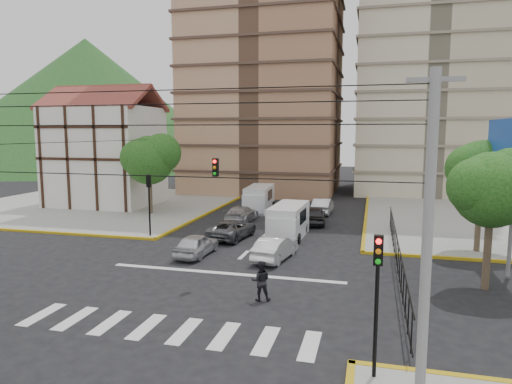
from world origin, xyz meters
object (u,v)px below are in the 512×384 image
(van_right_lane, at_px, (288,222))
(car_white_front_right, at_px, (275,248))
(traffic_light_se, at_px, (377,283))
(traffic_light_nw, at_px, (149,195))
(van_left_lane, at_px, (259,199))
(car_silver_front_left, at_px, (196,245))
(pedestrian_crosswalk, at_px, (261,281))

(van_right_lane, bearing_deg, car_white_front_right, -85.01)
(traffic_light_se, bearing_deg, van_right_lane, 108.51)
(van_right_lane, distance_m, car_white_front_right, 5.57)
(traffic_light_nw, xyz_separation_m, van_left_lane, (4.92, 12.40, -1.95))
(traffic_light_nw, bearing_deg, van_left_lane, 68.38)
(traffic_light_nw, xyz_separation_m, car_silver_front_left, (5.02, -3.65, -2.43))
(traffic_light_se, relative_size, car_silver_front_left, 1.10)
(pedestrian_crosswalk, bearing_deg, van_left_lane, -89.44)
(pedestrian_crosswalk, bearing_deg, car_white_front_right, -97.31)
(traffic_light_se, xyz_separation_m, pedestrian_crosswalk, (-4.96, 5.65, -2.20))
(car_silver_front_left, bearing_deg, traffic_light_se, 134.32)
(traffic_light_nw, xyz_separation_m, car_white_front_right, (9.88, -3.29, -2.41))
(car_silver_front_left, height_order, pedestrian_crosswalk, pedestrian_crosswalk)
(traffic_light_se, height_order, traffic_light_nw, same)
(car_white_front_right, distance_m, pedestrian_crosswalk, 6.70)
(car_white_front_right, relative_size, pedestrian_crosswalk, 2.33)
(van_right_lane, relative_size, car_white_front_right, 1.25)
(car_silver_front_left, xyz_separation_m, car_white_front_right, (4.86, 0.36, 0.02))
(van_right_lane, xyz_separation_m, pedestrian_crosswalk, (1.02, -12.20, -0.24))
(car_silver_front_left, bearing_deg, pedestrian_crosswalk, 134.56)
(pedestrian_crosswalk, bearing_deg, car_silver_front_left, -62.05)
(traffic_light_se, relative_size, traffic_light_nw, 1.00)
(van_left_lane, relative_size, pedestrian_crosswalk, 2.97)
(traffic_light_nw, bearing_deg, pedestrian_crosswalk, -43.06)
(car_silver_front_left, height_order, car_white_front_right, car_white_front_right)
(van_left_lane, relative_size, car_silver_front_left, 1.35)
(van_right_lane, distance_m, van_left_lane, 11.19)
(van_right_lane, xyz_separation_m, car_silver_front_left, (-4.60, -5.90, -0.47))
(van_left_lane, bearing_deg, car_silver_front_left, -92.67)
(van_right_lane, bearing_deg, traffic_light_se, -69.18)
(traffic_light_se, relative_size, van_right_lane, 0.82)
(traffic_light_nw, distance_m, pedestrian_crosswalk, 14.73)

